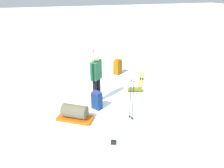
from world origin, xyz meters
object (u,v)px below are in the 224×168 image
at_px(ski_pair_far, 141,79).
at_px(sleeping_mat_rolled, 135,90).
at_px(backpack_large_dark, 97,100).
at_px(ski_poles_planted_far, 132,98).
at_px(gear_sled, 75,113).
at_px(ski_pair_near, 113,143).
at_px(ski_poles_planted_near, 93,62).
at_px(skier_standing, 96,76).
at_px(backpack_bright, 118,67).

relative_size(ski_pair_far, sleeping_mat_rolled, 2.88).
bearing_deg(sleeping_mat_rolled, backpack_large_dark, 113.27).
bearing_deg(ski_pair_far, sleeping_mat_rolled, 142.73).
height_order(ski_poles_planted_far, gear_sled, ski_poles_planted_far).
distance_m(ski_pair_near, sleeping_mat_rolled, 2.95).
distance_m(ski_pair_far, ski_poles_planted_far, 3.06).
bearing_deg(gear_sled, ski_poles_planted_near, -22.79).
bearing_deg(backpack_large_dark, ski_poles_planted_far, -136.89).
bearing_deg(skier_standing, backpack_bright, -35.12).
bearing_deg(backpack_bright, skier_standing, 144.88).
relative_size(ski_pair_near, ski_poles_planted_far, 1.33).
xyz_separation_m(backpack_bright, ski_poles_planted_near, (0.03, 1.12, 0.35)).
distance_m(backpack_large_dark, ski_poles_planted_near, 2.67).
bearing_deg(sleeping_mat_rolled, skier_standing, 99.60).
xyz_separation_m(skier_standing, ski_poles_planted_far, (-1.33, -0.71, -0.24)).
bearing_deg(ski_poles_planted_near, backpack_large_dark, 169.39).
xyz_separation_m(ski_poles_planted_near, gear_sled, (-2.99, 1.26, -0.46)).
xyz_separation_m(backpack_bright, ski_poles_planted_far, (-3.45, 0.78, 0.38)).
bearing_deg(ski_poles_planted_far, skier_standing, 28.13).
relative_size(ski_pair_near, backpack_bright, 2.53).
distance_m(skier_standing, backpack_bright, 2.66).
height_order(ski_pair_near, ski_pair_far, same).
relative_size(ski_pair_far, backpack_bright, 2.32).
bearing_deg(backpack_bright, ski_poles_planted_near, 88.40).
bearing_deg(ski_poles_planted_near, ski_poles_planted_far, -174.41).
height_order(ski_pair_far, backpack_bright, backpack_bright).
bearing_deg(ski_poles_planted_far, gear_sled, 73.12).
xyz_separation_m(gear_sled, sleeping_mat_rolled, (1.11, -2.42, -0.13)).
bearing_deg(backpack_bright, sleeping_mat_rolled, -178.49).
bearing_deg(skier_standing, gear_sled, 133.75).
distance_m(backpack_large_dark, ski_poles_planted_far, 1.28).
bearing_deg(ski_pair_near, sleeping_mat_rolled, -34.04).
bearing_deg(backpack_large_dark, ski_pair_far, -55.03).
height_order(gear_sled, sleeping_mat_rolled, gear_sled).
distance_m(backpack_bright, sleeping_mat_rolled, 1.87).
relative_size(ski_poles_planted_far, gear_sled, 1.14).
relative_size(backpack_bright, ski_poles_planted_far, 0.53).
xyz_separation_m(ski_pair_far, backpack_bright, (0.90, 0.77, 0.32)).
height_order(skier_standing, gear_sled, skier_standing).
bearing_deg(gear_sled, sleeping_mat_rolled, -65.42).
bearing_deg(backpack_bright, gear_sled, 141.31).
relative_size(skier_standing, ski_pair_near, 0.99).
bearing_deg(ski_pair_near, ski_poles_planted_near, -6.39).
xyz_separation_m(ski_pair_near, ski_poles_planted_far, (0.85, -0.83, 0.71)).
xyz_separation_m(ski_pair_far, sleeping_mat_rolled, (-0.95, 0.72, 0.08)).
xyz_separation_m(backpack_large_dark, gear_sled, (-0.40, 0.77, -0.07)).
height_order(backpack_bright, ski_poles_planted_far, ski_poles_planted_far).
relative_size(ski_pair_far, backpack_large_dark, 2.60).
distance_m(backpack_bright, ski_poles_planted_near, 1.17).
height_order(ski_pair_near, sleeping_mat_rolled, sleeping_mat_rolled).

